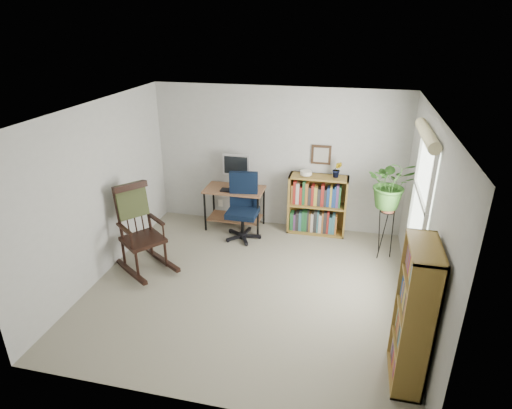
% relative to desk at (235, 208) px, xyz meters
% --- Properties ---
extents(floor, '(4.20, 4.00, 0.00)m').
position_rel_desk_xyz_m(floor, '(0.68, -1.70, -0.36)').
color(floor, gray).
rests_on(floor, ground).
extents(ceiling, '(4.20, 4.00, 0.00)m').
position_rel_desk_xyz_m(ceiling, '(0.68, -1.70, 2.04)').
color(ceiling, silver).
rests_on(ceiling, ground).
extents(wall_back, '(4.20, 0.00, 2.40)m').
position_rel_desk_xyz_m(wall_back, '(0.68, 0.30, 0.84)').
color(wall_back, '#B0B0AB').
rests_on(wall_back, ground).
extents(wall_front, '(4.20, 0.00, 2.40)m').
position_rel_desk_xyz_m(wall_front, '(0.68, -3.70, 0.84)').
color(wall_front, '#B0B0AB').
rests_on(wall_front, ground).
extents(wall_left, '(0.00, 4.00, 2.40)m').
position_rel_desk_xyz_m(wall_left, '(-1.42, -1.70, 0.84)').
color(wall_left, '#B0B0AB').
rests_on(wall_left, ground).
extents(wall_right, '(0.00, 4.00, 2.40)m').
position_rel_desk_xyz_m(wall_right, '(2.78, -1.70, 0.84)').
color(wall_right, '#B0B0AB').
rests_on(wall_right, ground).
extents(window, '(0.12, 1.20, 1.50)m').
position_rel_desk_xyz_m(window, '(2.74, -1.40, 1.04)').
color(window, silver).
rests_on(window, wall_right).
extents(desk, '(1.00, 0.55, 0.72)m').
position_rel_desk_xyz_m(desk, '(0.00, 0.00, 0.00)').
color(desk, brown).
rests_on(desk, floor).
extents(monitor, '(0.46, 0.16, 0.56)m').
position_rel_desk_xyz_m(monitor, '(-0.00, 0.14, 0.64)').
color(monitor, silver).
rests_on(monitor, desk).
extents(keyboard, '(0.40, 0.15, 0.02)m').
position_rel_desk_xyz_m(keyboard, '(-0.00, -0.12, 0.37)').
color(keyboard, black).
rests_on(keyboard, desk).
extents(office_chair, '(0.68, 0.68, 1.11)m').
position_rel_desk_xyz_m(office_chair, '(0.24, -0.37, 0.19)').
color(office_chair, black).
rests_on(office_chair, floor).
extents(rocking_chair, '(1.27, 1.20, 1.28)m').
position_rel_desk_xyz_m(rocking_chair, '(-0.92, -1.58, 0.28)').
color(rocking_chair, black).
rests_on(rocking_chair, floor).
extents(low_bookshelf, '(0.96, 0.32, 1.02)m').
position_rel_desk_xyz_m(low_bookshelf, '(1.40, 0.12, 0.15)').
color(low_bookshelf, olive).
rests_on(low_bookshelf, floor).
extents(tall_bookshelf, '(0.29, 0.67, 1.53)m').
position_rel_desk_xyz_m(tall_bookshelf, '(2.60, -2.92, 0.40)').
color(tall_bookshelf, olive).
rests_on(tall_bookshelf, floor).
extents(plant_stand, '(0.31, 0.31, 0.88)m').
position_rel_desk_xyz_m(plant_stand, '(2.48, -0.45, 0.08)').
color(plant_stand, black).
rests_on(plant_stand, floor).
extents(spider_plant, '(1.69, 1.88, 1.46)m').
position_rel_desk_xyz_m(spider_plant, '(2.48, -0.45, 1.19)').
color(spider_plant, '#326423').
rests_on(spider_plant, plant_stand).
extents(potted_plant_small, '(0.13, 0.24, 0.11)m').
position_rel_desk_xyz_m(potted_plant_small, '(1.68, 0.13, 0.71)').
color(potted_plant_small, '#326423').
rests_on(potted_plant_small, low_bookshelf).
extents(framed_picture, '(0.32, 0.04, 0.32)m').
position_rel_desk_xyz_m(framed_picture, '(1.40, 0.27, 0.97)').
color(framed_picture, black).
rests_on(framed_picture, wall_back).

